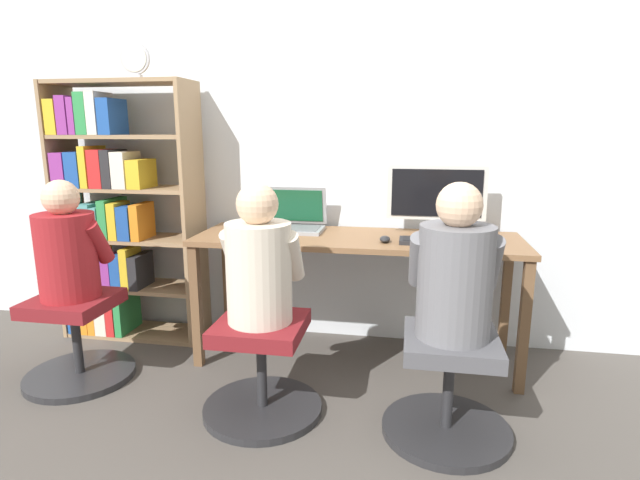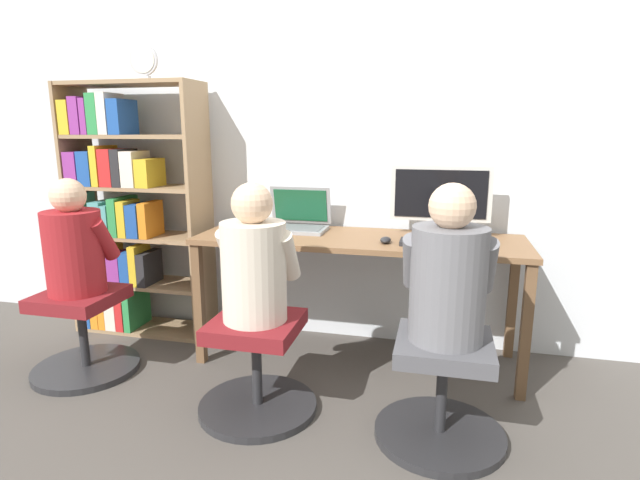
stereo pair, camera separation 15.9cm
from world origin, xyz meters
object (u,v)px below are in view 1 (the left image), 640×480
object	(u,v)px
desktop_monitor	(436,198)
desk_clock	(135,59)
person_at_laptop	(259,263)
person_near_shelf	(67,248)
office_chair_right	(262,369)
laptop	(293,221)
office_chair_side	(77,340)
keyboard	(443,242)
person_at_monitor	(455,272)
bookshelf	(112,216)
office_chair_left	(448,388)

from	to	relation	value
desktop_monitor	desk_clock	distance (m)	1.89
person_at_laptop	person_near_shelf	size ratio (longest dim) A/B	1.03
office_chair_right	laptop	bearing A→B (deg)	92.01
laptop	office_chair_side	xyz separation A→B (m)	(-1.05, -0.64, -0.57)
keyboard	person_at_monitor	distance (m)	0.58
desk_clock	person_near_shelf	world-z (taller)	desk_clock
bookshelf	person_near_shelf	xyz separation A→B (m)	(0.11, -0.60, -0.07)
office_chair_left	office_chair_right	bearing A→B (deg)	178.42
office_chair_left	person_at_laptop	world-z (taller)	person_at_laptop
office_chair_left	office_chair_right	size ratio (longest dim) A/B	1.00
office_chair_left	desk_clock	distance (m)	2.43
office_chair_right	person_at_laptop	size ratio (longest dim) A/B	0.89
laptop	keyboard	bearing A→B (deg)	-14.98
laptop	office_chair_side	distance (m)	1.36
office_chair_left	person_at_monitor	distance (m)	0.53
desktop_monitor	office_chair_right	world-z (taller)	desktop_monitor
desktop_monitor	keyboard	xyz separation A→B (m)	(0.03, -0.25, -0.20)
desktop_monitor	desk_clock	world-z (taller)	desk_clock
office_chair_right	person_near_shelf	world-z (taller)	person_near_shelf
office_chair_left	person_at_monitor	bearing A→B (deg)	90.00
keyboard	laptop	bearing A→B (deg)	165.02
person_at_monitor	person_at_laptop	bearing A→B (deg)	178.44
laptop	person_at_monitor	world-z (taller)	person_at_monitor
keyboard	person_at_monitor	size ratio (longest dim) A/B	0.69
office_chair_right	desk_clock	size ratio (longest dim) A/B	2.88
office_chair_left	office_chair_right	distance (m)	0.86
office_chair_right	office_chair_side	bearing A→B (deg)	172.22
person_at_laptop	desk_clock	world-z (taller)	desk_clock
office_chair_left	desk_clock	size ratio (longest dim) A/B	2.88
office_chair_left	person_at_monitor	xyz separation A→B (m)	(0.00, 0.00, 0.53)
laptop	bookshelf	xyz separation A→B (m)	(-1.16, -0.04, 0.01)
laptop	person_near_shelf	size ratio (longest dim) A/B	0.61
person_at_laptop	desk_clock	xyz separation A→B (m)	(-0.91, 0.67, 0.98)
desk_clock	person_near_shelf	distance (m)	1.13
laptop	office_chair_side	bearing A→B (deg)	-148.61
office_chair_right	person_near_shelf	xyz separation A→B (m)	(-1.08, 0.15, 0.51)
person_at_monitor	bookshelf	xyz separation A→B (m)	(-2.05, 0.77, 0.05)
person_near_shelf	keyboard	bearing A→B (deg)	11.86
bookshelf	desk_clock	distance (m)	0.97
keyboard	office_chair_side	world-z (taller)	keyboard
bookshelf	office_chair_side	bearing A→B (deg)	-79.41
desktop_monitor	desk_clock	xyz separation A→B (m)	(-1.72, -0.13, 0.77)
person_at_laptop	person_near_shelf	distance (m)	1.09
desktop_monitor	person_near_shelf	distance (m)	2.01
office_chair_right	desk_clock	world-z (taller)	desk_clock
laptop	office_chair_left	xyz separation A→B (m)	(0.89, -0.81, -0.57)
person_at_laptop	desktop_monitor	bearing A→B (deg)	44.69
desktop_monitor	bookshelf	xyz separation A→B (m)	(-2.00, -0.06, -0.15)
laptop	desk_clock	xyz separation A→B (m)	(-0.89, -0.11, 0.93)
keyboard	person_near_shelf	distance (m)	1.97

